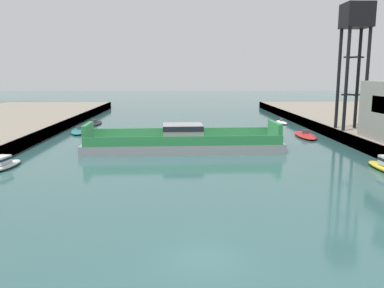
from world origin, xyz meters
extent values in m
plane|color=#335B5B|center=(0.00, 0.00, 0.00)|extent=(400.00, 400.00, 0.00)
cube|color=#939399|center=(-0.93, 29.30, 0.55)|extent=(24.03, 8.10, 1.10)
cube|color=#2D8947|center=(-1.07, 32.84, 1.65)|extent=(22.81, 1.00, 1.10)
cube|color=#2D8947|center=(-0.80, 25.77, 1.65)|extent=(22.81, 1.00, 1.10)
cube|color=#939399|center=(-0.93, 29.30, 2.12)|extent=(4.90, 4.13, 2.03)
cube|color=black|center=(-0.93, 29.30, 2.78)|extent=(4.94, 4.18, 0.60)
cube|color=#2D8947|center=(10.45, 29.74, 2.20)|extent=(0.69, 5.05, 2.20)
cube|color=#2D8947|center=(-12.31, 28.87, 2.20)|extent=(0.69, 5.05, 2.20)
ellipsoid|color=white|center=(-18.49, 19.89, 0.29)|extent=(2.35, 5.38, 0.58)
cube|color=silver|center=(-18.55, 19.50, 0.95)|extent=(1.39, 1.97, 0.74)
cube|color=black|center=(-18.55, 19.50, 1.04)|extent=(1.42, 2.02, 0.22)
ellipsoid|color=white|center=(17.58, 54.48, 0.24)|extent=(1.78, 5.02, 0.47)
cube|color=#4C4C51|center=(17.58, 54.48, 0.72)|extent=(0.52, 0.44, 0.50)
ellipsoid|color=red|center=(17.15, 38.79, 0.26)|extent=(2.89, 8.26, 0.52)
cube|color=#4C4C51|center=(17.15, 38.79, 0.77)|extent=(0.89, 0.44, 0.50)
ellipsoid|color=black|center=(-17.21, 54.55, 0.18)|extent=(2.87, 8.11, 0.36)
cube|color=#4C4C51|center=(-17.21, 54.55, 0.61)|extent=(0.90, 0.44, 0.50)
ellipsoid|color=#237075|center=(-17.28, 44.44, 0.23)|extent=(3.73, 8.47, 0.47)
cube|color=#4C4C51|center=(-17.28, 44.44, 0.72)|extent=(0.97, 0.52, 0.50)
cylinder|color=black|center=(20.89, 37.03, 8.38)|extent=(0.44, 0.44, 13.62)
cylinder|color=black|center=(23.61, 37.03, 8.38)|extent=(0.44, 0.44, 13.62)
cylinder|color=black|center=(20.89, 34.30, 8.38)|extent=(0.44, 0.44, 13.62)
cylinder|color=black|center=(23.61, 34.30, 8.38)|extent=(0.44, 0.44, 13.62)
cube|color=black|center=(22.25, 35.66, 6.34)|extent=(2.72, 0.20, 0.20)
cube|color=black|center=(22.25, 35.66, 6.34)|extent=(0.20, 2.72, 0.20)
cube|color=black|center=(22.25, 35.66, 11.38)|extent=(2.72, 0.20, 0.20)
cube|color=black|center=(22.25, 35.66, 11.38)|extent=(0.20, 2.72, 0.20)
cube|color=black|center=(22.25, 35.66, 16.80)|extent=(3.54, 3.54, 3.20)
camera|label=1|loc=(-1.06, -18.39, 9.19)|focal=37.05mm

